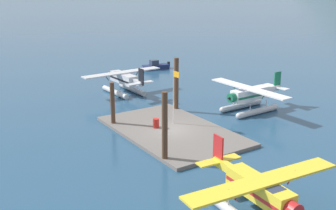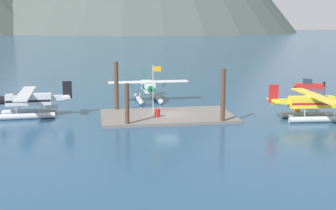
{
  "view_description": "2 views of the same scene",
  "coord_description": "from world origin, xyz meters",
  "px_view_note": "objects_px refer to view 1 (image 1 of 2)",
  "views": [
    {
      "loc": [
        29.94,
        -20.1,
        13.57
      ],
      "look_at": [
        -2.05,
        0.94,
        1.99
      ],
      "focal_mm": 44.13,
      "sensor_mm": 36.0,
      "label": 1
    },
    {
      "loc": [
        -7.75,
        -47.5,
        10.13
      ],
      "look_at": [
        0.13,
        0.15,
        1.34
      ],
      "focal_mm": 48.19,
      "sensor_mm": 36.0,
      "label": 2
    }
  ],
  "objects_px": {
    "mooring_buoy": "(276,198)",
    "seaplane_silver_port_fwd": "(124,81)",
    "boat_navy_open_west": "(155,66)",
    "flagpole": "(174,90)",
    "seaplane_yellow_stbd_aft": "(259,195)",
    "seaplane_white_bow_centre": "(250,97)",
    "fuel_drum": "(156,123)"
  },
  "relations": [
    {
      "from": "mooring_buoy",
      "to": "seaplane_silver_port_fwd",
      "type": "bearing_deg",
      "value": 171.47
    },
    {
      "from": "boat_navy_open_west",
      "to": "flagpole",
      "type": "bearing_deg",
      "value": -27.67
    },
    {
      "from": "seaplane_yellow_stbd_aft",
      "to": "seaplane_white_bow_centre",
      "type": "distance_m",
      "value": 21.31
    },
    {
      "from": "fuel_drum",
      "to": "seaplane_white_bow_centre",
      "type": "bearing_deg",
      "value": 87.92
    },
    {
      "from": "seaplane_yellow_stbd_aft",
      "to": "seaplane_white_bow_centre",
      "type": "xyz_separation_m",
      "value": [
        -15.67,
        14.44,
        0.0
      ]
    },
    {
      "from": "fuel_drum",
      "to": "seaplane_white_bow_centre",
      "type": "height_order",
      "value": "seaplane_white_bow_centre"
    },
    {
      "from": "mooring_buoy",
      "to": "seaplane_yellow_stbd_aft",
      "type": "xyz_separation_m",
      "value": [
        0.57,
        -2.18,
        1.15
      ]
    },
    {
      "from": "mooring_buoy",
      "to": "seaplane_white_bow_centre",
      "type": "xyz_separation_m",
      "value": [
        -15.1,
        12.26,
        1.15
      ]
    },
    {
      "from": "mooring_buoy",
      "to": "flagpole",
      "type": "bearing_deg",
      "value": 169.98
    },
    {
      "from": "seaplane_silver_port_fwd",
      "to": "boat_navy_open_west",
      "type": "height_order",
      "value": "seaplane_silver_port_fwd"
    },
    {
      "from": "flagpole",
      "to": "seaplane_white_bow_centre",
      "type": "relative_size",
      "value": 0.51
    },
    {
      "from": "mooring_buoy",
      "to": "seaplane_silver_port_fwd",
      "type": "xyz_separation_m",
      "value": [
        -29.21,
        4.38,
        1.15
      ]
    },
    {
      "from": "fuel_drum",
      "to": "mooring_buoy",
      "type": "distance_m",
      "value": 15.54
    },
    {
      "from": "boat_navy_open_west",
      "to": "mooring_buoy",
      "type": "bearing_deg",
      "value": -21.18
    },
    {
      "from": "seaplane_silver_port_fwd",
      "to": "seaplane_yellow_stbd_aft",
      "type": "bearing_deg",
      "value": -12.43
    },
    {
      "from": "fuel_drum",
      "to": "boat_navy_open_west",
      "type": "height_order",
      "value": "boat_navy_open_west"
    },
    {
      "from": "mooring_buoy",
      "to": "boat_navy_open_west",
      "type": "bearing_deg",
      "value": 158.82
    },
    {
      "from": "seaplane_silver_port_fwd",
      "to": "seaplane_yellow_stbd_aft",
      "type": "height_order",
      "value": "same"
    },
    {
      "from": "fuel_drum",
      "to": "seaplane_yellow_stbd_aft",
      "type": "height_order",
      "value": "seaplane_yellow_stbd_aft"
    },
    {
      "from": "flagpole",
      "to": "seaplane_silver_port_fwd",
      "type": "xyz_separation_m",
      "value": [
        -13.65,
        1.63,
        -2.1
      ]
    },
    {
      "from": "mooring_buoy",
      "to": "boat_navy_open_west",
      "type": "xyz_separation_m",
      "value": [
        -39.55,
        15.33,
        0.07
      ]
    },
    {
      "from": "mooring_buoy",
      "to": "boat_navy_open_west",
      "type": "distance_m",
      "value": 42.42
    },
    {
      "from": "seaplane_white_bow_centre",
      "to": "flagpole",
      "type": "bearing_deg",
      "value": -92.75
    },
    {
      "from": "mooring_buoy",
      "to": "seaplane_yellow_stbd_aft",
      "type": "height_order",
      "value": "seaplane_yellow_stbd_aft"
    },
    {
      "from": "flagpole",
      "to": "boat_navy_open_west",
      "type": "xyz_separation_m",
      "value": [
        -23.99,
        12.58,
        -3.19
      ]
    },
    {
      "from": "flagpole",
      "to": "fuel_drum",
      "type": "distance_m",
      "value": 3.6
    },
    {
      "from": "boat_navy_open_west",
      "to": "seaplane_yellow_stbd_aft",
      "type": "bearing_deg",
      "value": -23.58
    },
    {
      "from": "mooring_buoy",
      "to": "seaplane_white_bow_centre",
      "type": "distance_m",
      "value": 19.49
    },
    {
      "from": "fuel_drum",
      "to": "mooring_buoy",
      "type": "relative_size",
      "value": 1.04
    },
    {
      "from": "seaplane_yellow_stbd_aft",
      "to": "fuel_drum",
      "type": "bearing_deg",
      "value": 169.97
    },
    {
      "from": "flagpole",
      "to": "seaplane_white_bow_centre",
      "type": "xyz_separation_m",
      "value": [
        0.46,
        9.51,
        -2.1
      ]
    },
    {
      "from": "mooring_buoy",
      "to": "seaplane_white_bow_centre",
      "type": "relative_size",
      "value": 0.08
    }
  ]
}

